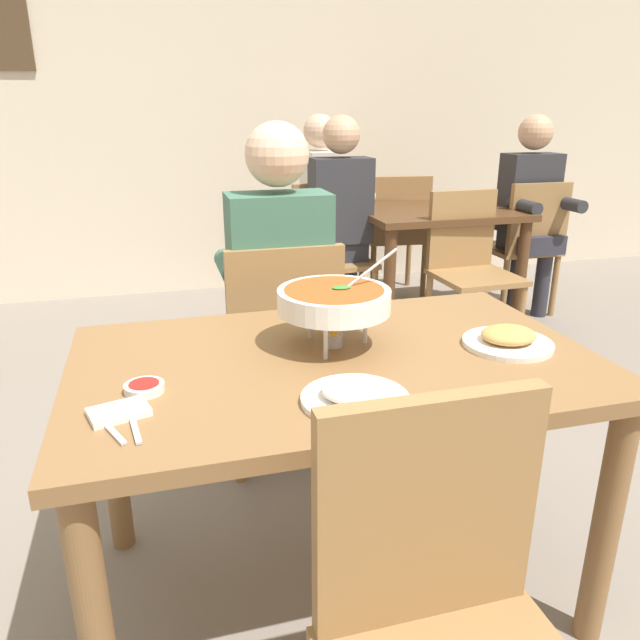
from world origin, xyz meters
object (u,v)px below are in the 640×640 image
(diner_main, at_px, (278,280))
(chair_bg_middle, at_px, (330,247))
(patron_bg_left, at_px, (531,205))
(chair_bg_right, at_px, (324,234))
(rice_plate, at_px, (355,394))
(patron_bg_middle, at_px, (339,212))
(chair_viewer_empty, at_px, (449,629))
(sauce_dish, at_px, (144,387))
(curry_bowl, at_px, (334,301))
(chair_bg_left, at_px, (526,241))
(dining_table_far, at_px, (435,229))
(chair_diner_main, at_px, (281,343))
(patron_bg_right, at_px, (325,199))
(chair_bg_window, at_px, (397,230))
(chair_bg_corner, at_px, (469,261))
(dining_table_main, at_px, (335,394))
(appetizer_plate, at_px, (508,339))

(diner_main, bearing_deg, chair_bg_middle, 66.76)
(patron_bg_left, bearing_deg, chair_bg_middle, 173.33)
(chair_bg_right, bearing_deg, rice_plate, -104.63)
(patron_bg_middle, bearing_deg, chair_viewer_empty, -103.43)
(chair_viewer_empty, distance_m, sauce_dish, 0.80)
(curry_bowl, xyz_separation_m, chair_bg_left, (1.94, 2.00, -0.36))
(patron_bg_middle, bearing_deg, curry_bowl, -107.55)
(chair_bg_left, relative_size, patron_bg_left, 0.69)
(diner_main, height_order, dining_table_far, diner_main)
(chair_diner_main, bearing_deg, patron_bg_right, 69.55)
(chair_bg_window, xyz_separation_m, patron_bg_middle, (-0.60, -0.51, 0.24))
(dining_table_far, bearing_deg, patron_bg_left, -5.11)
(chair_bg_middle, bearing_deg, diner_main, -113.24)
(chair_bg_middle, distance_m, chair_bg_corner, 0.87)
(chair_bg_middle, bearing_deg, patron_bg_middle, -68.86)
(chair_bg_left, height_order, chair_bg_middle, same)
(dining_table_main, xyz_separation_m, chair_bg_right, (0.72, 2.64, -0.12))
(patron_bg_left, bearing_deg, sauce_dish, -138.64)
(patron_bg_left, bearing_deg, curry_bowl, -134.27)
(patron_bg_left, relative_size, patron_bg_middle, 1.00)
(chair_bg_window, relative_size, patron_bg_right, 0.69)
(chair_bg_left, bearing_deg, patron_bg_left, 35.60)
(patron_bg_right, bearing_deg, patron_bg_left, -27.21)
(patron_bg_right, bearing_deg, appetizer_plate, -95.71)
(appetizer_plate, relative_size, dining_table_far, 0.24)
(chair_viewer_empty, height_order, patron_bg_middle, patron_bg_middle)
(curry_bowl, relative_size, chair_bg_corner, 0.37)
(chair_diner_main, relative_size, sauce_dish, 10.00)
(chair_bg_corner, bearing_deg, dining_table_far, 90.08)
(chair_diner_main, bearing_deg, chair_bg_window, 56.91)
(diner_main, height_order, chair_bg_left, diner_main)
(chair_bg_right, bearing_deg, patron_bg_right, 70.30)
(chair_diner_main, height_order, chair_bg_middle, same)
(chair_bg_window, bearing_deg, chair_viewer_empty, -110.94)
(appetizer_plate, bearing_deg, rice_plate, -158.13)
(diner_main, height_order, patron_bg_left, same)
(appetizer_plate, distance_m, dining_table_far, 2.35)
(chair_diner_main, height_order, sauce_dish, chair_diner_main)
(rice_plate, relative_size, chair_bg_right, 0.27)
(patron_bg_right, bearing_deg, dining_table_main, -105.42)
(patron_bg_middle, bearing_deg, chair_bg_middle, 111.14)
(chair_bg_middle, xyz_separation_m, patron_bg_right, (0.10, 0.47, 0.24))
(appetizer_plate, height_order, chair_bg_window, chair_bg_window)
(appetizer_plate, distance_m, chair_bg_middle, 2.30)
(rice_plate, bearing_deg, patron_bg_left, 49.34)
(sauce_dish, bearing_deg, patron_bg_middle, 62.67)
(appetizer_plate, xyz_separation_m, sauce_dish, (-0.95, -0.02, -0.01))
(chair_diner_main, relative_size, chair_bg_window, 1.00)
(patron_bg_middle, bearing_deg, dining_table_far, -1.35)
(diner_main, height_order, patron_bg_middle, same)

